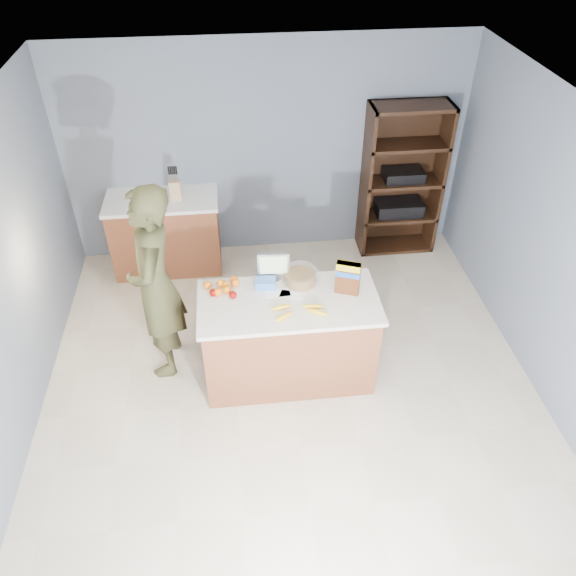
{
  "coord_description": "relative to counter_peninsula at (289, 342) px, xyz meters",
  "views": [
    {
      "loc": [
        -0.42,
        -3.35,
        3.98
      ],
      "look_at": [
        0.0,
        0.35,
        1.0
      ],
      "focal_mm": 35.0,
      "sensor_mm": 36.0,
      "label": 1
    }
  ],
  "objects": [
    {
      "name": "walls",
      "position": [
        0.0,
        -0.3,
        1.24
      ],
      "size": [
        4.52,
        5.02,
        2.51
      ],
      "color": "slate",
      "rests_on": "ground"
    },
    {
      "name": "floor",
      "position": [
        0.0,
        -0.3,
        -0.42
      ],
      "size": [
        4.5,
        5.0,
        0.02
      ],
      "primitive_type": "cube",
      "color": "beige",
      "rests_on": "ground"
    },
    {
      "name": "envelopes",
      "position": [
        -0.02,
        0.09,
        0.49
      ],
      "size": [
        0.36,
        0.19,
        0.0
      ],
      "color": "white",
      "rests_on": "counter_peninsula"
    },
    {
      "name": "shelving_unit",
      "position": [
        1.55,
        2.05,
        0.45
      ],
      "size": [
        0.9,
        0.4,
        1.8
      ],
      "color": "black",
      "rests_on": "ground"
    },
    {
      "name": "apples",
      "position": [
        -0.55,
        0.12,
        0.52
      ],
      "size": [
        0.24,
        0.12,
        0.07
      ],
      "color": "#820903",
      "rests_on": "counter_peninsula"
    },
    {
      "name": "knife_block",
      "position": [
        -1.03,
        1.87,
        0.6
      ],
      "size": [
        0.12,
        0.1,
        0.31
      ],
      "color": "tan",
      "rests_on": "back_cabinet"
    },
    {
      "name": "oranges",
      "position": [
        -0.54,
        0.23,
        0.52
      ],
      "size": [
        0.32,
        0.23,
        0.07
      ],
      "color": "orange",
      "rests_on": "counter_peninsula"
    },
    {
      "name": "bananas",
      "position": [
        0.07,
        -0.16,
        0.51
      ],
      "size": [
        0.48,
        0.23,
        0.04
      ],
      "color": "yellow",
      "rests_on": "counter_peninsula"
    },
    {
      "name": "tv",
      "position": [
        -0.1,
        0.31,
        0.64
      ],
      "size": [
        0.28,
        0.12,
        0.28
      ],
      "color": "silver",
      "rests_on": "counter_peninsula"
    },
    {
      "name": "cereal_box",
      "position": [
        0.52,
        0.06,
        0.66
      ],
      "size": [
        0.22,
        0.14,
        0.31
      ],
      "color": "#592B14",
      "rests_on": "counter_peninsula"
    },
    {
      "name": "blue_carton",
      "position": [
        -0.18,
        0.21,
        0.52
      ],
      "size": [
        0.19,
        0.14,
        0.08
      ],
      "primitive_type": "cube",
      "rotation": [
        0.0,
        0.0,
        -0.12
      ],
      "color": "blue",
      "rests_on": "counter_peninsula"
    },
    {
      "name": "person",
      "position": [
        -1.14,
        0.29,
        0.53
      ],
      "size": [
        0.45,
        0.69,
        1.89
      ],
      "primitive_type": "imported",
      "rotation": [
        0.0,
        0.0,
        -1.57
      ],
      "color": "#3A3A20",
      "rests_on": "ground"
    },
    {
      "name": "counter_peninsula",
      "position": [
        0.0,
        0.0,
        0.0
      ],
      "size": [
        1.56,
        0.76,
        0.9
      ],
      "color": "brown",
      "rests_on": "ground"
    },
    {
      "name": "salad_bowl",
      "position": [
        0.13,
        0.25,
        0.54
      ],
      "size": [
        0.3,
        0.3,
        0.13
      ],
      "color": "#267219",
      "rests_on": "counter_peninsula"
    },
    {
      "name": "back_cabinet",
      "position": [
        -1.2,
        1.9,
        0.04
      ],
      "size": [
        1.24,
        0.62,
        0.9
      ],
      "color": "brown",
      "rests_on": "ground"
    }
  ]
}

